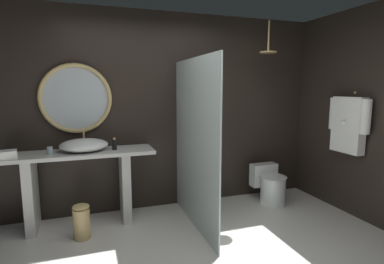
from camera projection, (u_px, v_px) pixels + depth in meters
name	position (u px, v px, depth m)	size (l,w,h in m)	color
back_wall_panel	(155.00, 112.00, 4.06)	(4.80, 0.10, 2.60)	black
side_wall_right	(361.00, 114.00, 3.74)	(0.10, 2.47, 2.60)	black
vanity_counter	(80.00, 178.00, 3.56)	(1.74, 0.49, 0.89)	silver
vessel_sink	(84.00, 145.00, 3.52)	(0.55, 0.45, 0.21)	white
tumbler_cup	(50.00, 150.00, 3.38)	(0.06, 0.06, 0.08)	silver
soap_dispenser	(114.00, 144.00, 3.61)	(0.06, 0.06, 0.15)	black
round_wall_mirror	(76.00, 98.00, 3.63)	(0.84, 0.05, 0.84)	tan
shower_glass_panel	(195.00, 144.00, 3.47)	(0.02, 1.45, 1.96)	silver
rain_shower_head	(268.00, 49.00, 4.01)	(0.22, 0.22, 0.42)	tan
hanging_bathrobe	(348.00, 123.00, 3.76)	(0.20, 0.60, 0.77)	tan
toilet	(270.00, 185.00, 4.27)	(0.38, 0.53, 0.52)	white
waste_bin	(82.00, 221.00, 3.27)	(0.18, 0.18, 0.39)	tan
folded_hand_towel	(5.00, 155.00, 3.14)	(0.22, 0.16, 0.09)	white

